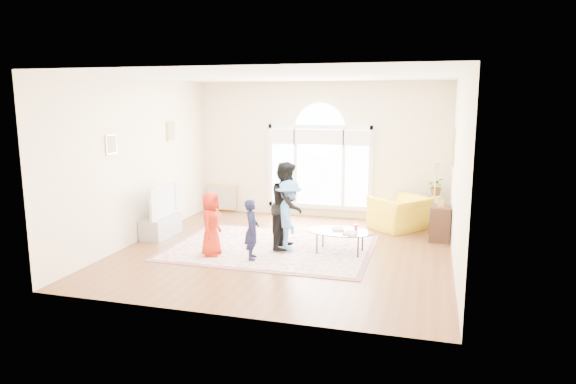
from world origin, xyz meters
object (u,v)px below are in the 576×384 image
(tv_console, at_px, (161,226))
(television, at_px, (160,201))
(area_rug, at_px, (271,247))
(coffee_table, at_px, (340,232))
(armchair, at_px, (400,213))

(tv_console, bearing_deg, television, 0.00)
(area_rug, relative_size, tv_console, 3.60)
(television, bearing_deg, coffee_table, -2.43)
(tv_console, relative_size, coffee_table, 0.82)
(television, bearing_deg, tv_console, 180.00)
(television, xyz_separation_m, coffee_table, (3.76, -0.16, -0.34))
(area_rug, xyz_separation_m, tv_console, (-2.45, 0.18, 0.20))
(coffee_table, bearing_deg, tv_console, -179.72)
(tv_console, xyz_separation_m, television, (0.01, 0.00, 0.53))
(area_rug, height_order, tv_console, tv_console)
(coffee_table, distance_m, armchair, 2.26)
(area_rug, distance_m, armchair, 3.09)
(area_rug, xyz_separation_m, coffee_table, (1.32, 0.02, 0.39))
(tv_console, bearing_deg, area_rug, -4.30)
(tv_console, height_order, television, television)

